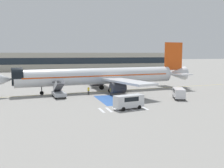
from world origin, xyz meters
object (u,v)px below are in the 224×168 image
at_px(ground_crew_0, 88,90).
at_px(service_van_1, 129,101).
at_px(airliner, 102,76).
at_px(terminal_building, 72,61).
at_px(boarding_stairs_forward, 59,93).
at_px(fuel_tanker, 109,76).
at_px(service_van_0, 179,93).
at_px(ground_crew_1, 111,91).

bearing_deg(ground_crew_0, service_van_1, 112.76).
height_order(airliner, terminal_building, airliner).
xyz_separation_m(boarding_stairs_forward, ground_crew_0, (6.48, 1.84, 0.04)).
distance_m(boarding_stairs_forward, fuel_tanker, 33.54).
xyz_separation_m(service_van_0, ground_crew_0, (-16.05, 10.23, -0.24)).
bearing_deg(terminal_building, fuel_tanker, -85.74).
bearing_deg(ground_crew_1, fuel_tanker, -160.92).
height_order(service_van_1, ground_crew_1, service_van_1).
bearing_deg(terminal_building, service_van_1, -92.21).
height_order(boarding_stairs_forward, ground_crew_1, boarding_stairs_forward).
xyz_separation_m(airliner, terminal_building, (3.46, 81.58, 0.99)).
height_order(fuel_tanker, ground_crew_1, fuel_tanker).
height_order(service_van_1, terminal_building, terminal_building).
xyz_separation_m(boarding_stairs_forward, ground_crew_1, (10.84, -0.53, 0.05)).
distance_m(ground_crew_1, terminal_building, 87.90).
distance_m(service_van_0, terminal_building, 96.10).
distance_m(fuel_tanker, service_van_1, 43.56).
height_order(boarding_stairs_forward, ground_crew_0, boarding_stairs_forward).
distance_m(fuel_tanker, service_van_0, 36.80).
xyz_separation_m(service_van_0, ground_crew_1, (-11.69, 7.87, -0.23)).
bearing_deg(fuel_tanker, ground_crew_0, -124.01).
distance_m(airliner, service_van_0, 18.75).
bearing_deg(terminal_building, ground_crew_1, -91.95).
bearing_deg(service_van_1, ground_crew_0, 178.56).
distance_m(fuel_tanker, ground_crew_0, 28.82).
bearing_deg(service_van_0, fuel_tanker, 118.57).
bearing_deg(ground_crew_0, ground_crew_1, 162.54).
relative_size(fuel_tanker, service_van_0, 1.82).
distance_m(airliner, boarding_stairs_forward, 12.10).
bearing_deg(airliner, boarding_stairs_forward, 112.00).
bearing_deg(ground_crew_1, service_van_1, 29.70).
relative_size(service_van_1, terminal_building, 0.05).
relative_size(service_van_0, ground_crew_0, 2.86).
relative_size(boarding_stairs_forward, service_van_1, 1.06).
bearing_deg(service_van_0, boarding_stairs_forward, -178.58).
bearing_deg(service_van_0, service_van_1, -131.96).
distance_m(service_van_0, ground_crew_1, 14.09).
relative_size(fuel_tanker, terminal_building, 0.08).
relative_size(ground_crew_0, ground_crew_1, 0.99).
distance_m(service_van_1, terminal_building, 101.98).
distance_m(fuel_tanker, ground_crew_1, 29.62).
xyz_separation_m(fuel_tanker, service_van_0, (4.30, -36.55, -0.40)).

